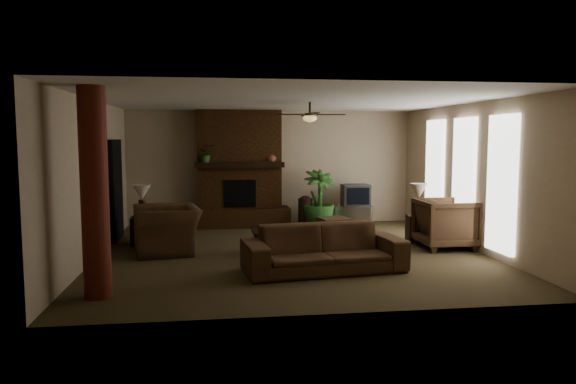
{
  "coord_description": "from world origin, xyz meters",
  "views": [
    {
      "loc": [
        -1.36,
        -9.63,
        2.12
      ],
      "look_at": [
        0.0,
        0.4,
        1.1
      ],
      "focal_mm": 33.18,
      "sensor_mm": 36.0,
      "label": 1
    }
  ],
  "objects": [
    {
      "name": "windows",
      "position": [
        3.45,
        0.2,
        1.35
      ],
      "size": [
        0.08,
        3.65,
        2.35
      ],
      "color": "white",
      "rests_on": "ground"
    },
    {
      "name": "floor_plant",
      "position": [
        1.03,
        2.58,
        0.39
      ],
      "size": [
        1.15,
        1.55,
        0.78
      ],
      "primitive_type": "imported",
      "rotation": [
        0.0,
        0.0,
        0.3
      ],
      "color": "#2A5421",
      "rests_on": "ground"
    },
    {
      "name": "coffee_table",
      "position": [
        -0.1,
        -0.01,
        0.37
      ],
      "size": [
        1.2,
        0.7,
        0.43
      ],
      "color": "black",
      "rests_on": "ground"
    },
    {
      "name": "side_table_left",
      "position": [
        -2.82,
        1.22,
        0.28
      ],
      "size": [
        0.53,
        0.53,
        0.55
      ],
      "primitive_type": "cube",
      "rotation": [
        0.0,
        0.0,
        0.06
      ],
      "color": "black",
      "rests_on": "ground"
    },
    {
      "name": "tv",
      "position": [
        1.98,
        2.8,
        0.76
      ],
      "size": [
        0.67,
        0.55,
        0.52
      ],
      "color": "#333335",
      "rests_on": "tv_stand"
    },
    {
      "name": "ottoman",
      "position": [
        1.17,
        1.57,
        0.2
      ],
      "size": [
        0.69,
        0.69,
        0.4
      ],
      "primitive_type": "cube",
      "rotation": [
        0.0,
        0.0,
        0.17
      ],
      "color": "#4A321F",
      "rests_on": "ground"
    },
    {
      "name": "fireplace",
      "position": [
        -0.8,
        3.22,
        1.16
      ],
      "size": [
        2.4,
        0.7,
        2.8
      ],
      "color": "#492B13",
      "rests_on": "ground"
    },
    {
      "name": "doorway",
      "position": [
        -3.44,
        1.8,
        1.05
      ],
      "size": [
        0.1,
        1.0,
        2.1
      ],
      "primitive_type": "cube",
      "color": "black",
      "rests_on": "ground"
    },
    {
      "name": "armchair_left",
      "position": [
        -2.28,
        0.38,
        0.58
      ],
      "size": [
        1.08,
        1.45,
        1.15
      ],
      "primitive_type": "imported",
      "rotation": [
        0.0,
        0.0,
        -1.39
      ],
      "color": "#4A321F",
      "rests_on": "ground"
    },
    {
      "name": "lamp_right",
      "position": [
        2.76,
        0.76,
        1.0
      ],
      "size": [
        0.43,
        0.43,
        0.65
      ],
      "color": "black",
      "rests_on": "side_table_right"
    },
    {
      "name": "floor_vase",
      "position": [
        0.74,
        2.79,
        0.43
      ],
      "size": [
        0.34,
        0.34,
        0.77
      ],
      "color": "black",
      "rests_on": "ground"
    },
    {
      "name": "ceiling_fan",
      "position": [
        0.4,
        0.3,
        2.53
      ],
      "size": [
        1.35,
        1.35,
        0.37
      ],
      "color": "black",
      "rests_on": "ceiling"
    },
    {
      "name": "book_a",
      "position": [
        -0.38,
        -0.01,
        0.57
      ],
      "size": [
        0.21,
        0.11,
        0.29
      ],
      "primitive_type": "imported",
      "rotation": [
        0.0,
        0.0,
        0.43
      ],
      "color": "#999999",
      "rests_on": "coffee_table"
    },
    {
      "name": "room_shell",
      "position": [
        0.0,
        0.0,
        1.4
      ],
      "size": [
        7.0,
        7.0,
        7.0
      ],
      "color": "#4B3F25",
      "rests_on": "ground"
    },
    {
      "name": "armchair_right",
      "position": [
        3.05,
        0.03,
        0.53
      ],
      "size": [
        0.98,
        1.05,
        1.07
      ],
      "primitive_type": "imported",
      "rotation": [
        0.0,
        0.0,
        1.56
      ],
      "color": "#4A321F",
      "rests_on": "ground"
    },
    {
      "name": "log_column",
      "position": [
        -2.95,
        -2.4,
        1.4
      ],
      "size": [
        0.36,
        0.36,
        2.8
      ],
      "primitive_type": "cylinder",
      "color": "maroon",
      "rests_on": "ground"
    },
    {
      "name": "mantel_vase",
      "position": [
        -0.03,
        3.02,
        1.67
      ],
      "size": [
        0.27,
        0.27,
        0.22
      ],
      "primitive_type": "imported",
      "rotation": [
        0.0,
        0.0,
        0.23
      ],
      "color": "brown",
      "rests_on": "fireplace"
    },
    {
      "name": "lamp_left",
      "position": [
        -2.84,
        1.21,
        1.0
      ],
      "size": [
        0.38,
        0.38,
        0.65
      ],
      "color": "black",
      "rests_on": "side_table_left"
    },
    {
      "name": "book_b",
      "position": [
        0.17,
        -0.06,
        0.58
      ],
      "size": [
        0.2,
        0.11,
        0.29
      ],
      "primitive_type": "imported",
      "rotation": [
        0.0,
        0.0,
        -0.46
      ],
      "color": "#999999",
      "rests_on": "coffee_table"
    },
    {
      "name": "sofa",
      "position": [
        0.33,
        -1.44,
        0.5
      ],
      "size": [
        2.62,
        1.07,
        1.0
      ],
      "primitive_type": "imported",
      "rotation": [
        0.0,
        0.0,
        0.13
      ],
      "color": "#4A321F",
      "rests_on": "ground"
    },
    {
      "name": "mantel_plant",
      "position": [
        -1.59,
        2.95,
        1.72
      ],
      "size": [
        0.46,
        0.49,
        0.33
      ],
      "primitive_type": "imported",
      "rotation": [
        0.0,
        0.0,
        0.22
      ],
      "color": "#2A5421",
      "rests_on": "fireplace"
    },
    {
      "name": "side_table_right",
      "position": [
        2.78,
        0.7,
        0.28
      ],
      "size": [
        0.57,
        0.57,
        0.55
      ],
      "primitive_type": "cube",
      "rotation": [
        0.0,
        0.0,
        -0.16
      ],
      "color": "black",
      "rests_on": "ground"
    },
    {
      "name": "tv_stand",
      "position": [
        1.96,
        2.82,
        0.25
      ],
      "size": [
        0.98,
        0.79,
        0.5
      ],
      "primitive_type": "cube",
      "rotation": [
        0.0,
        0.0,
        -0.41
      ],
      "color": "#BCBCBE",
      "rests_on": "ground"
    }
  ]
}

